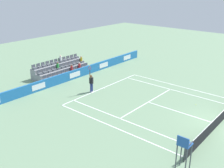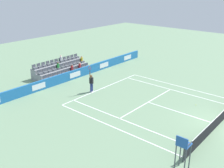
% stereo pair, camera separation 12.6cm
% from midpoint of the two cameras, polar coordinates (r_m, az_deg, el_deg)
% --- Properties ---
extents(ground_plane, '(80.00, 80.00, 0.00)m').
position_cam_midpoint_polar(ground_plane, '(22.22, 21.94, -8.10)').
color(ground_plane, gray).
extents(line_baseline, '(10.97, 0.10, 0.01)m').
position_cam_midpoint_polar(line_baseline, '(27.64, -1.72, -0.81)').
color(line_baseline, white).
rests_on(line_baseline, ground).
extents(line_service, '(8.23, 0.10, 0.01)m').
position_cam_midpoint_polar(line_service, '(24.58, 7.85, -3.86)').
color(line_service, white).
rests_on(line_service, ground).
extents(line_centre_service, '(0.10, 6.40, 0.01)m').
position_cam_midpoint_polar(line_centre_service, '(23.21, 14.51, -5.91)').
color(line_centre_service, white).
rests_on(line_centre_service, ground).
extents(line_singles_sideline_left, '(0.10, 11.89, 0.01)m').
position_cam_midpoint_polar(line_singles_sideline_left, '(21.31, 2.79, -7.74)').
color(line_singles_sideline_left, white).
rests_on(line_singles_sideline_left, ground).
extents(line_singles_sideline_right, '(0.10, 11.89, 0.01)m').
position_cam_midpoint_polar(line_singles_sideline_right, '(27.69, 13.29, -1.34)').
color(line_singles_sideline_right, white).
rests_on(line_singles_sideline_right, ground).
extents(line_doubles_sideline_left, '(0.10, 11.89, 0.01)m').
position_cam_midpoint_polar(line_doubles_sideline_left, '(20.37, 0.39, -9.15)').
color(line_doubles_sideline_left, white).
rests_on(line_doubles_sideline_left, ground).
extents(line_doubles_sideline_right, '(0.10, 11.89, 0.01)m').
position_cam_midpoint_polar(line_doubles_sideline_right, '(28.85, 14.57, -0.55)').
color(line_doubles_sideline_right, white).
rests_on(line_doubles_sideline_right, ground).
extents(line_centre_mark, '(0.10, 0.20, 0.01)m').
position_cam_midpoint_polar(line_centre_mark, '(27.57, -1.56, -0.86)').
color(line_centre_mark, white).
rests_on(line_centre_mark, ground).
extents(sponsor_barrier, '(24.29, 0.22, 1.02)m').
position_cam_midpoint_polar(sponsor_barrier, '(30.40, -7.87, 2.06)').
color(sponsor_barrier, '#1E66AD').
rests_on(sponsor_barrier, ground).
extents(tennis_net, '(11.97, 0.10, 1.07)m').
position_cam_midpoint_polar(tennis_net, '(22.00, 22.11, -6.97)').
color(tennis_net, '#33383D').
rests_on(tennis_net, ground).
extents(tennis_player, '(0.53, 0.40, 2.85)m').
position_cam_midpoint_polar(tennis_player, '(26.32, -4.29, 0.32)').
color(tennis_player, navy).
rests_on(tennis_player, ground).
extents(umpire_chair, '(0.70, 0.70, 2.34)m').
position_cam_midpoint_polar(umpire_chair, '(15.85, 15.15, -13.09)').
color(umpire_chair, '#474C54').
rests_on(umpire_chair, ground).
extents(stadium_stand, '(6.82, 2.85, 2.12)m').
position_cam_midpoint_polar(stadium_stand, '(32.09, -10.62, 2.95)').
color(stadium_stand, gray).
rests_on(stadium_stand, ground).
extents(loose_tennis_ball, '(0.07, 0.07, 0.07)m').
position_cam_midpoint_polar(loose_tennis_ball, '(24.91, 17.60, -4.26)').
color(loose_tennis_ball, '#D1E533').
rests_on(loose_tennis_ball, ground).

